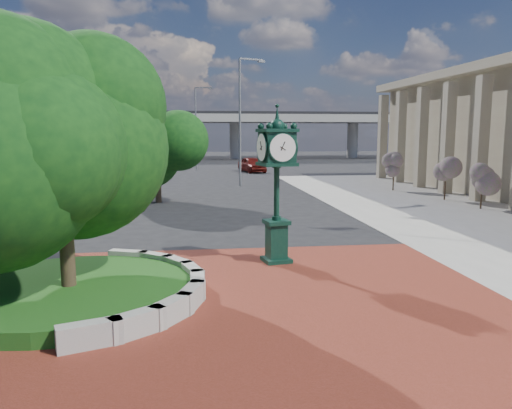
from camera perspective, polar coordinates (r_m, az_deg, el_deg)
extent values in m
plane|color=black|center=(13.38, 1.15, -10.04)|extent=(200.00, 200.00, 0.00)
cube|color=maroon|center=(12.44, 1.82, -11.38)|extent=(12.00, 12.00, 0.04)
cube|color=#9E9B93|center=(10.55, -18.46, -14.04)|extent=(1.29, 0.76, 0.54)
cube|color=#9E9B93|center=(10.85, -13.42, -13.20)|extent=(1.20, 1.04, 0.54)
cube|color=#9E9B93|center=(11.45, -9.61, -11.93)|extent=(1.00, 1.22, 0.54)
cube|color=#9E9B93|center=(12.26, -7.39, -10.51)|extent=(0.71, 1.30, 0.54)
cube|color=#9E9B93|center=(13.17, -6.72, -9.16)|extent=(0.35, 1.25, 0.54)
cube|color=#9E9B93|center=(14.10, -7.36, -8.01)|extent=(0.71, 1.30, 0.54)
cube|color=#9E9B93|center=(14.95, -9.01, -7.10)|extent=(1.00, 1.22, 0.54)
cube|color=#9E9B93|center=(15.66, -11.41, -6.46)|extent=(1.20, 1.04, 0.54)
cube|color=#9E9B93|center=(16.20, -14.31, -6.06)|extent=(1.29, 0.76, 0.54)
cylinder|color=#1D4C15|center=(13.57, -20.54, -9.43)|extent=(6.10, 6.10, 0.40)
cube|color=#9E9B93|center=(82.63, -5.92, 9.73)|extent=(90.00, 12.00, 1.20)
cube|color=black|center=(82.66, -5.93, 10.29)|extent=(90.00, 12.00, 0.40)
cylinder|color=#9E9B93|center=(83.63, -16.30, 7.03)|extent=(1.80, 1.80, 6.00)
cylinder|color=#9E9B93|center=(82.87, -2.40, 7.34)|extent=(1.80, 1.80, 6.00)
cylinder|color=#9E9B93|center=(86.84, 10.98, 7.24)|extent=(1.80, 1.80, 6.00)
cylinder|color=#38281C|center=(13.34, -20.73, -5.80)|extent=(0.36, 0.36, 2.17)
sphere|color=#0E3511|center=(12.98, -21.32, 5.62)|extent=(5.20, 5.20, 5.20)
cylinder|color=#38281C|center=(30.83, -11.11, 2.02)|extent=(0.36, 0.36, 1.92)
sphere|color=#0E3511|center=(30.67, -11.22, 6.26)|extent=(4.40, 4.40, 4.40)
cube|color=black|center=(16.32, 2.33, -6.38)|extent=(0.99, 0.99, 0.17)
cube|color=black|center=(16.17, 2.34, -4.14)|extent=(0.68, 0.68, 1.16)
cube|color=black|center=(16.05, 2.36, -2.01)|extent=(0.86, 0.86, 0.13)
cylinder|color=black|center=(15.91, 2.38, 1.39)|extent=(0.18, 0.18, 1.79)
cube|color=black|center=(15.80, 2.41, 6.55)|extent=(1.11, 1.11, 0.95)
cylinder|color=white|center=(15.34, 3.06, 6.50)|extent=(0.84, 0.22, 0.84)
cylinder|color=white|center=(16.27, 1.79, 6.60)|extent=(0.84, 0.22, 0.84)
cylinder|color=white|center=(15.64, 0.70, 6.54)|extent=(0.22, 0.84, 0.84)
cylinder|color=white|center=(15.98, 4.08, 6.56)|extent=(0.22, 0.84, 0.84)
sphere|color=black|center=(15.80, 2.42, 8.92)|extent=(0.46, 0.46, 0.46)
cone|color=black|center=(15.81, 2.43, 10.18)|extent=(0.19, 0.19, 0.53)
imported|color=#56100C|center=(53.83, -0.46, 4.59)|extent=(3.02, 5.15, 1.65)
cylinder|color=slate|center=(39.70, -1.85, 9.26)|extent=(0.18, 0.18, 9.89)
cube|color=slate|center=(40.52, -0.56, 16.26)|extent=(1.92, 0.81, 0.13)
cube|color=slate|center=(40.89, 0.60, 16.03)|extent=(0.61, 0.44, 0.16)
cylinder|color=slate|center=(57.96, -6.88, 8.56)|extent=(0.16, 0.16, 9.28)
cube|color=slate|center=(58.06, -6.03, 13.16)|extent=(1.86, 0.43, 0.12)
cube|color=slate|center=(57.95, -5.20, 13.08)|extent=(0.55, 0.33, 0.15)
cylinder|color=#38281C|center=(30.12, 24.34, 0.61)|extent=(0.10, 0.10, 1.20)
sphere|color=#9F4F92|center=(30.02, 24.45, 2.50)|extent=(1.20, 1.20, 1.20)
cylinder|color=#38281C|center=(33.31, 20.77, 1.46)|extent=(0.10, 0.10, 1.20)
sphere|color=#9F4F92|center=(33.22, 20.86, 3.18)|extent=(1.20, 1.20, 1.20)
cylinder|color=#38281C|center=(37.71, 15.41, 2.42)|extent=(0.10, 0.10, 1.20)
sphere|color=#9F4F92|center=(37.63, 15.47, 3.94)|extent=(1.20, 1.20, 1.20)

